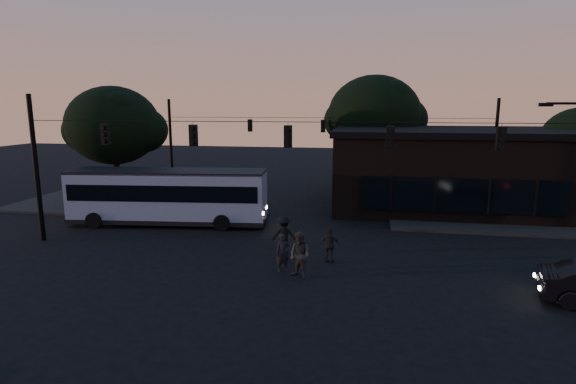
% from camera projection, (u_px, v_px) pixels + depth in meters
% --- Properties ---
extents(ground, '(120.00, 120.00, 0.00)m').
position_uv_depth(ground, '(270.00, 287.00, 17.38)').
color(ground, black).
rests_on(ground, ground).
extents(sidewalk_far_right, '(14.00, 10.00, 0.15)m').
position_uv_depth(sidewalk_far_right, '(499.00, 214.00, 28.85)').
color(sidewalk_far_right, black).
rests_on(sidewalk_far_right, ground).
extents(sidewalk_far_left, '(14.00, 10.00, 0.15)m').
position_uv_depth(sidewalk_far_left, '(126.00, 200.00, 33.31)').
color(sidewalk_far_left, black).
rests_on(sidewalk_far_left, ground).
extents(building, '(15.40, 10.41, 5.40)m').
position_uv_depth(building, '(447.00, 168.00, 30.78)').
color(building, black).
rests_on(building, ground).
extents(tree_behind, '(7.60, 7.60, 9.43)m').
position_uv_depth(tree_behind, '(374.00, 115.00, 36.81)').
color(tree_behind, black).
rests_on(tree_behind, ground).
extents(tree_left, '(6.40, 6.40, 8.30)m').
position_uv_depth(tree_left, '(113.00, 126.00, 31.31)').
color(tree_left, black).
rests_on(tree_left, ground).
extents(signal_rig_near, '(26.24, 0.30, 7.50)m').
position_uv_depth(signal_rig_near, '(288.00, 161.00, 20.41)').
color(signal_rig_near, black).
rests_on(signal_rig_near, ground).
extents(signal_rig_far, '(26.24, 0.30, 7.50)m').
position_uv_depth(signal_rig_far, '(323.00, 140.00, 35.94)').
color(signal_rig_far, black).
rests_on(signal_rig_far, ground).
extents(bus, '(11.71, 3.83, 3.24)m').
position_uv_depth(bus, '(168.00, 194.00, 26.38)').
color(bus, '#8489A9').
rests_on(bus, ground).
extents(pedestrian_a, '(0.70, 0.58, 1.64)m').
position_uv_depth(pedestrian_a, '(283.00, 253.00, 18.87)').
color(pedestrian_a, black).
rests_on(pedestrian_a, ground).
extents(pedestrian_b, '(1.17, 1.11, 1.91)m').
position_uv_depth(pedestrian_b, '(300.00, 255.00, 18.16)').
color(pedestrian_b, '#2F2B2C').
rests_on(pedestrian_b, ground).
extents(pedestrian_c, '(0.98, 0.47, 1.62)m').
position_uv_depth(pedestrian_c, '(330.00, 245.00, 19.94)').
color(pedestrian_c, black).
rests_on(pedestrian_c, ground).
extents(pedestrian_d, '(1.19, 0.72, 1.80)m').
position_uv_depth(pedestrian_d, '(284.00, 235.00, 21.25)').
color(pedestrian_d, black).
rests_on(pedestrian_d, ground).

